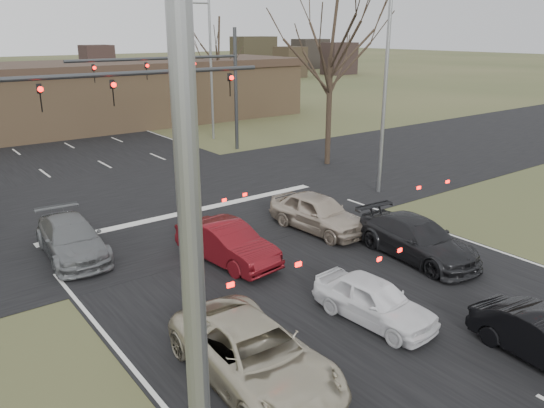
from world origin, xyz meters
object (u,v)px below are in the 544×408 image
(streetlight_right_near, at_px, (383,80))
(car_red_ahead, at_px, (227,243))
(car_silver_suv, at_px, (255,354))
(mast_arm_far, at_px, (198,77))
(car_charcoal_sedan, at_px, (417,239))
(mast_arm_near, at_px, (59,109))
(building, at_px, (64,96))
(streetlight_left, at_px, (215,319))
(car_silver_ahead, at_px, (318,213))
(streetlight_right_far, at_px, (209,63))
(car_grey_ahead, at_px, (71,238))
(car_white_sedan, at_px, (374,300))

(streetlight_right_near, distance_m, car_red_ahead, 11.82)
(car_silver_suv, xyz_separation_m, car_red_ahead, (3.09, 6.08, 0.01))
(mast_arm_far, distance_m, car_charcoal_sedan, 19.92)
(mast_arm_near, xyz_separation_m, car_silver_suv, (0.51, -11.63, -4.37))
(building, xyz_separation_m, car_red_ahead, (-3.63, -30.55, -1.96))
(streetlight_left, height_order, car_silver_ahead, streetlight_left)
(streetlight_right_far, distance_m, car_charcoal_sedan, 24.42)
(streetlight_left, xyz_separation_m, car_silver_suv, (4.10, 5.37, -4.89))
(streetlight_right_near, relative_size, car_silver_suv, 1.98)
(streetlight_left, distance_m, streetlight_right_far, 35.92)
(mast_arm_near, xyz_separation_m, car_charcoal_sedan, (9.23, -9.33, -4.36))
(car_charcoal_sedan, relative_size, car_silver_ahead, 1.10)
(streetlight_right_near, bearing_deg, mast_arm_far, 101.47)
(car_red_ahead, bearing_deg, car_silver_suv, -124.00)
(car_silver_ahead, bearing_deg, car_charcoal_sedan, -80.73)
(mast_arm_near, relative_size, car_grey_ahead, 2.58)
(car_red_ahead, bearing_deg, streetlight_left, -129.20)
(streetlight_right_near, distance_m, car_charcoal_sedan, 9.33)
(car_silver_ahead, bearing_deg, mast_arm_near, 143.39)
(streetlight_right_near, relative_size, car_grey_ahead, 2.13)
(building, xyz_separation_m, car_charcoal_sedan, (2.00, -34.33, -1.95))
(mast_arm_near, height_order, car_red_ahead, mast_arm_near)
(mast_arm_near, bearing_deg, building, 73.87)
(car_white_sedan, height_order, car_silver_ahead, car_silver_ahead)
(streetlight_right_near, relative_size, car_charcoal_sedan, 2.04)
(car_grey_ahead, bearing_deg, streetlight_left, -96.80)
(car_red_ahead, bearing_deg, mast_arm_near, 115.86)
(mast_arm_near, relative_size, car_charcoal_sedan, 2.47)
(streetlight_left, xyz_separation_m, car_charcoal_sedan, (12.82, 7.67, -4.87))
(building, relative_size, car_silver_ahead, 9.48)
(streetlight_left, height_order, car_white_sedan, streetlight_left)
(streetlight_left, distance_m, car_charcoal_sedan, 15.72)
(car_silver_suv, relative_size, car_silver_ahead, 1.13)
(streetlight_right_near, height_order, car_silver_suv, streetlight_right_near)
(mast_arm_far, relative_size, car_silver_suv, 2.21)
(car_red_ahead, bearing_deg, mast_arm_far, 56.25)
(building, relative_size, car_charcoal_sedan, 8.63)
(streetlight_right_far, relative_size, car_silver_ahead, 2.23)
(car_charcoal_sedan, bearing_deg, mast_arm_far, 88.48)
(streetlight_right_near, bearing_deg, car_silver_ahead, -159.70)
(building, height_order, mast_arm_far, mast_arm_far)
(car_silver_suv, relative_size, car_red_ahead, 1.17)
(streetlight_right_far, relative_size, car_white_sedan, 2.70)
(streetlight_left, relative_size, car_silver_suv, 1.98)
(mast_arm_near, xyz_separation_m, car_red_ahead, (3.60, -5.55, -4.36))
(streetlight_right_far, height_order, car_charcoal_sedan, streetlight_right_far)
(car_silver_suv, xyz_separation_m, car_white_sedan, (4.22, 0.21, -0.07))
(car_charcoal_sedan, bearing_deg, streetlight_right_near, 57.63)
(streetlight_left, bearing_deg, car_silver_ahead, 45.09)
(car_charcoal_sedan, bearing_deg, streetlight_left, -144.19)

